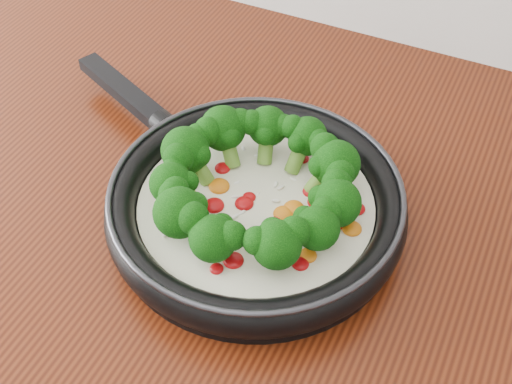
% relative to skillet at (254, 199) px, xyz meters
% --- Properties ---
extents(skillet, '(0.53, 0.43, 0.09)m').
position_rel_skillet_xyz_m(skillet, '(0.00, 0.00, 0.00)').
color(skillet, black).
rests_on(skillet, counter).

